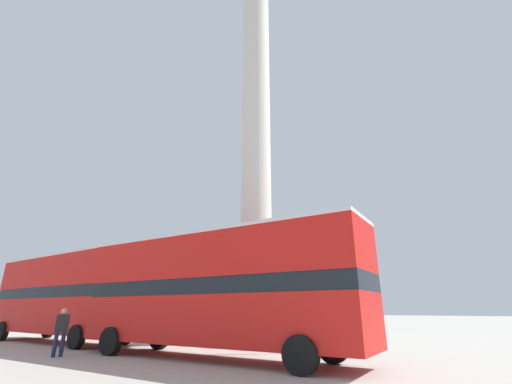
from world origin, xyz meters
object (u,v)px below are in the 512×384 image
at_px(bus_b, 215,288).
at_px(monument_column, 256,177).
at_px(street_lamp, 294,265).
at_px(equestrian_statue, 175,310).
at_px(pedestrian_near_lamp, 61,329).
at_px(bus_a, 67,293).

bearing_deg(bus_b, monument_column, 108.05).
xyz_separation_m(monument_column, street_lamp, (3.83, -2.75, -5.81)).
distance_m(equestrian_statue, pedestrian_near_lamp, 17.16).
height_order(bus_a, equestrian_statue, equestrian_statue).
xyz_separation_m(bus_a, pedestrian_near_lamp, (5.76, -2.95, -1.53)).
bearing_deg(equestrian_statue, street_lamp, 2.20).
bearing_deg(monument_column, bus_a, -146.34).
bearing_deg(equestrian_statue, bus_a, -42.29).
xyz_separation_m(bus_b, equestrian_statue, (-14.48, 11.59, -0.82)).
bearing_deg(bus_a, bus_b, -1.12).
xyz_separation_m(bus_b, pedestrian_near_lamp, (-5.05, -2.73, -1.46)).
xyz_separation_m(equestrian_statue, street_lamp, (16.07, -8.41, 1.83)).
xyz_separation_m(bus_b, street_lamp, (1.59, 3.18, 1.02)).
relative_size(monument_column, equestrian_statue, 4.51).
height_order(bus_b, equestrian_statue, equestrian_statue).
bearing_deg(street_lamp, bus_b, -116.59).
bearing_deg(bus_a, equestrian_statue, 107.98).
relative_size(monument_column, pedestrian_near_lamp, 15.50).
xyz_separation_m(bus_a, street_lamp, (12.40, 2.96, 0.95)).
distance_m(bus_a, pedestrian_near_lamp, 6.65).
height_order(monument_column, street_lamp, monument_column).
distance_m(monument_column, bus_a, 12.32).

